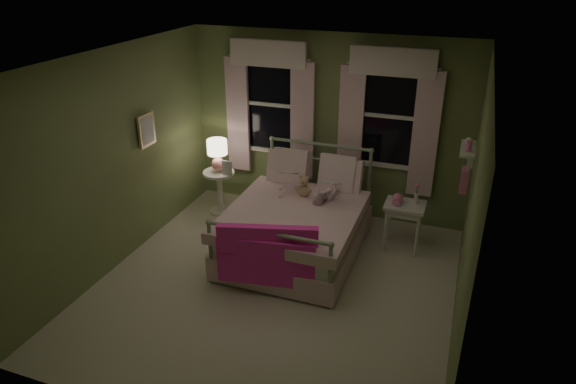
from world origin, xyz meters
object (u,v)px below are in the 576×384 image
at_px(nightstand_left, 220,186).
at_px(nightstand_right, 404,211).
at_px(child_left, 288,172).
at_px(bed, 297,225).
at_px(child_right, 329,175).
at_px(table_lamp, 217,152).
at_px(teddy_bear, 304,188).

distance_m(nightstand_left, nightstand_right, 2.70).
distance_m(child_left, nightstand_left, 1.27).
relative_size(nightstand_left, nightstand_right, 1.02).
bearing_deg(bed, nightstand_left, 155.38).
xyz_separation_m(nightstand_left, nightstand_right, (2.70, -0.14, 0.13)).
bearing_deg(child_left, child_right, -178.42).
distance_m(child_left, table_lamp, 1.18).
relative_size(bed, table_lamp, 4.42).
xyz_separation_m(child_left, nightstand_right, (1.54, 0.10, -0.35)).
relative_size(teddy_bear, nightstand_right, 0.46).
relative_size(bed, nightstand_left, 3.13).
height_order(teddy_bear, table_lamp, table_lamp).
xyz_separation_m(teddy_bear, nightstand_right, (1.26, 0.26, -0.24)).
bearing_deg(child_left, bed, 125.18).
relative_size(teddy_bear, table_lamp, 0.64).
height_order(bed, nightstand_right, bed).
height_order(child_left, nightstand_right, child_left).
relative_size(child_left, nightstand_right, 1.04).
xyz_separation_m(teddy_bear, table_lamp, (-1.44, 0.39, 0.16)).
height_order(child_right, teddy_bear, child_right).
height_order(bed, teddy_bear, bed).
bearing_deg(nightstand_right, teddy_bear, -168.48).
bearing_deg(table_lamp, child_left, -11.56).
relative_size(teddy_bear, nightstand_left, 0.45).
distance_m(teddy_bear, nightstand_right, 1.31).
bearing_deg(teddy_bear, nightstand_left, 164.62).
distance_m(child_right, table_lamp, 1.73).
bearing_deg(child_left, nightstand_left, -9.98).
distance_m(nightstand_left, table_lamp, 0.54).
distance_m(bed, teddy_bear, 0.49).
height_order(table_lamp, nightstand_right, table_lamp).
bearing_deg(nightstand_left, child_left, -11.56).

